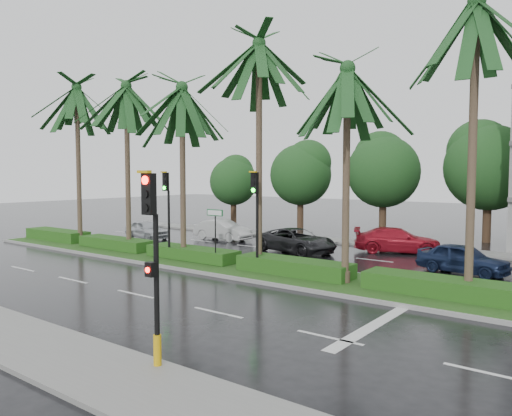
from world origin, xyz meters
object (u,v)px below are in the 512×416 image
Objects in this scene: car_silver at (147,230)px; car_white at (223,230)px; street_sign at (215,223)px; car_red at (397,240)px; car_darkgrey at (296,241)px; car_blue at (463,259)px; signal_median_left at (167,202)px; signal_near at (153,261)px.

car_silver is 0.90× the size of car_white.
street_sign is 0.55× the size of car_red.
car_darkgrey is (0.50, 6.22, -1.45)m from street_sign.
street_sign is 11.16m from car_blue.
car_white is (-6.22, 7.69, -1.46)m from street_sign.
car_silver is 11.28m from car_darkgrey.
signal_median_left is 8.82m from car_white.
signal_near reaches higher than car_white.
car_red is at bearing 95.86° from signal_near.
car_white is 0.84× the size of car_darkgrey.
signal_near is 19.67m from car_red.
car_silver is 5.20m from car_white.
car_white is at bearing 112.24° from signal_median_left.
car_blue is (12.50, 5.86, -2.33)m from signal_median_left.
car_red is at bearing 62.51° from street_sign.
car_silver is (-7.72, 5.26, -2.37)m from signal_median_left.
car_red reaches higher than car_silver.
signal_median_left is 7.66m from car_darkgrey.
car_blue is at bearing -155.11° from car_red.
signal_near is 0.90× the size of car_darkgrey.
car_darkgrey reaches higher than car_white.
car_white is at bearing 75.73° from car_red.
car_red is (-2.00, 19.48, -1.82)m from signal_near.
car_red reaches higher than car_blue.
car_darkgrey is at bearing 96.01° from car_blue.
car_darkgrey is at bearing 112.00° from signal_near.
signal_near is 1.07× the size of car_white.
car_blue is (2.50, 15.55, -1.84)m from signal_near.
car_blue is at bearing 30.88° from street_sign.
car_blue reaches higher than car_silver.
car_white is at bearing 89.43° from car_darkgrey.
car_darkgrey is (6.72, -1.47, 0.00)m from car_white.
car_silver is at bearing 145.74° from signal_median_left.
car_red is 5.97m from car_blue.
signal_median_left is 14.00m from car_blue.
car_blue is at bearing -81.62° from car_darkgrey.
signal_median_left is 12.85m from car_red.
car_silver is at bearing 120.06° from car_white.
signal_near is 17.45m from car_darkgrey.
street_sign is at bearing 3.47° from signal_median_left.
signal_near is 23.26m from car_silver.
car_darkgrey is (-6.50, 16.09, -1.83)m from signal_near.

